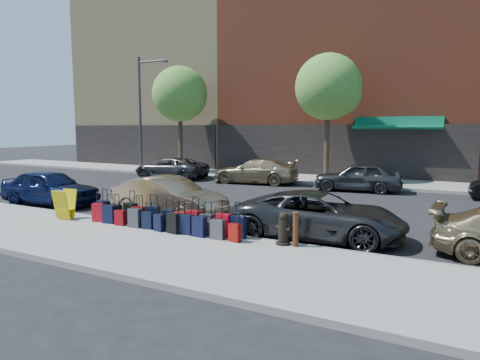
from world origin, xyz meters
The scene contains 41 objects.
ground centered at (0.00, 0.00, 0.00)m, with size 120.00×120.00×0.00m, color black.
sidewalk_near centered at (0.00, -6.50, 0.07)m, with size 60.00×4.00×0.15m, color gray.
sidewalk_far centered at (0.00, 10.00, 0.07)m, with size 60.00×4.00×0.15m, color gray.
curb_near centered at (0.00, -4.48, 0.07)m, with size 60.00×0.08×0.15m, color gray.
curb_far centered at (0.00, 7.98, 0.07)m, with size 60.00×0.08×0.15m, color gray.
building_left centered at (-16.00, 17.98, 7.98)m, with size 15.00×12.12×16.00m.
building_center centered at (0.00, 17.99, 9.98)m, with size 17.00×12.85×20.00m.
tree_left centered at (-9.86, 9.50, 5.41)m, with size 3.80×3.80×7.27m.
tree_center centered at (0.64, 9.50, 5.41)m, with size 3.80×3.80×7.27m.
streetlight centered at (-12.80, 8.80, 4.66)m, with size 2.59×0.18×8.00m.
suitcase_front_0 centered at (-2.57, -4.84, 0.48)m, with size 0.47×0.31×1.04m.
suitcase_front_1 centered at (-2.05, -4.79, 0.43)m, with size 0.39×0.25×0.90m.
suitcase_front_2 centered at (-1.42, -4.78, 0.48)m, with size 0.48×0.32×1.05m.
suitcase_front_3 centered at (-1.05, -4.84, 0.44)m, with size 0.42×0.27×0.94m.
suitcase_front_4 centered at (-0.53, -4.76, 0.47)m, with size 0.45×0.31×1.01m.
suitcase_front_5 centered at (0.08, -4.77, 0.44)m, with size 0.41×0.26×0.93m.
suitcase_front_6 centered at (0.57, -4.85, 0.44)m, with size 0.40×0.24×0.91m.
suitcase_front_7 centered at (1.06, -4.85, 0.48)m, with size 0.47×0.32×1.04m.
suitcase_front_8 centered at (1.49, -4.85, 0.45)m, with size 0.42×0.26×0.96m.
suitcase_front_9 centered at (2.04, -4.80, 0.48)m, with size 0.45×0.28×1.04m.
suitcase_front_10 centered at (2.46, -4.76, 0.46)m, with size 0.43×0.26×1.00m.
suitcase_back_0 centered at (-2.52, -5.07, 0.45)m, with size 0.44×0.30×0.96m.
suitcase_back_1 centered at (-2.04, -5.10, 0.44)m, with size 0.42×0.28×0.93m.
suitcase_back_2 centered at (-1.52, -5.15, 0.39)m, with size 0.35×0.23×0.77m.
suitcase_back_3 centered at (-0.93, -5.13, 0.44)m, with size 0.40×0.24×0.93m.
suitcase_back_4 centered at (-0.44, -5.10, 0.41)m, with size 0.37×0.24×0.83m.
suitcase_back_5 centered at (0.03, -5.15, 0.40)m, with size 0.37×0.26×0.81m.
suitcase_back_6 centered at (0.57, -5.16, 0.44)m, with size 0.43×0.29×0.94m.
suitcase_back_7 centered at (0.97, -5.08, 0.44)m, with size 0.39×0.23×0.92m.
suitcase_back_8 centered at (1.43, -5.13, 0.44)m, with size 0.39×0.24×0.92m.
suitcase_back_9 centered at (2.02, -5.13, 0.42)m, with size 0.39×0.25×0.87m.
suitcase_back_10 centered at (2.57, -5.13, 0.40)m, with size 0.36×0.25×0.79m.
fire_hydrant centered at (3.80, -4.76, 0.54)m, with size 0.44×0.38×0.85m.
bollard centered at (4.15, -4.79, 0.61)m, with size 0.16×0.16×0.89m.
display_rack centered at (-3.77, -5.36, 0.64)m, with size 0.64×0.68×0.98m.
car_near_0 centered at (-7.23, -3.27, 0.73)m, with size 1.73×4.30×1.46m, color #0D153A.
car_near_1 centered at (-1.35, -2.95, 0.72)m, with size 1.53×4.39×1.45m, color #977C5C.
car_near_2 centered at (4.24, -3.17, 0.68)m, with size 2.25×4.87×1.35m, color #2E2E30.
car_far_0 centered at (-8.71, 6.69, 0.66)m, with size 2.20×4.77×1.33m, color #363639.
car_far_1 centered at (-2.90, 7.03, 0.71)m, with size 1.99×4.91×1.42m, color #96825C.
car_far_2 centered at (2.99, 6.76, 0.73)m, with size 1.73×4.29×1.46m, color #333336.
Camera 1 is at (8.01, -14.83, 3.15)m, focal length 32.00 mm.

